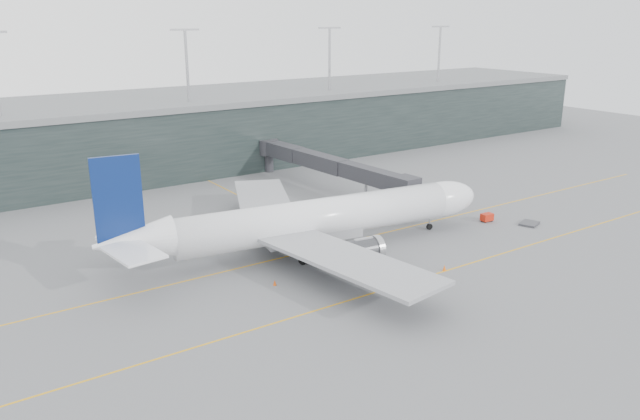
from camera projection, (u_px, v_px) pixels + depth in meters
ground at (293, 243)px, 91.07m from camera, size 320.00×320.00×0.00m
taxiline_a at (308, 251)px, 87.91m from camera, size 160.00×0.25×0.02m
taxiline_b at (380, 291)px, 75.27m from camera, size 160.00×0.25×0.02m
taxiline_lead_main at (257, 205)px, 109.55m from camera, size 0.25×60.00×0.02m
terminal at (151, 133)px, 134.62m from camera, size 240.00×36.00×29.00m
main_aircraft at (315, 220)px, 87.15m from camera, size 57.56×53.64×16.15m
jet_bridge at (317, 160)px, 119.94m from camera, size 6.77×45.50×6.92m
gse_cart at (487, 217)px, 100.52m from camera, size 2.01×1.34×1.32m
baggage_dolly at (529, 223)px, 99.18m from camera, size 3.83×3.46×0.31m
uld_a at (237, 221)px, 97.60m from camera, size 2.45×2.06×2.03m
uld_b at (235, 223)px, 97.23m from camera, size 2.21×2.01×1.63m
uld_c at (264, 216)px, 100.37m from camera, size 2.15×1.78×1.83m
cone_nose at (482, 216)px, 102.70m from camera, size 0.38×0.38×0.61m
cone_wing_stbd at (444, 268)px, 81.20m from camera, size 0.48×0.48×0.76m
cone_wing_port at (297, 213)px, 103.95m from camera, size 0.40×0.40×0.63m
cone_tail at (275, 283)px, 76.71m from camera, size 0.44×0.44×0.71m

